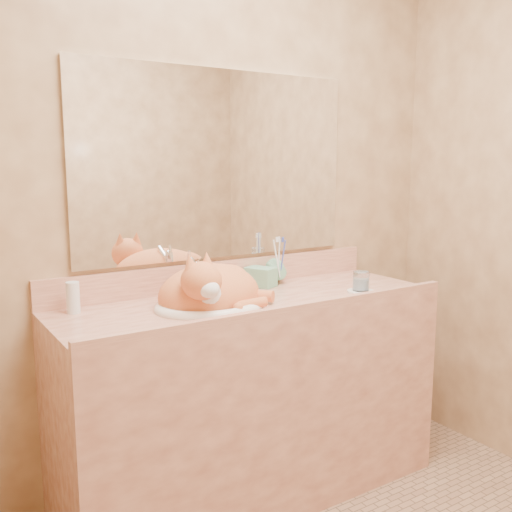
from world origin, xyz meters
TOP-DOWN VIEW (x-y plane):
  - wall_back at (0.00, 1.00)m, footprint 2.40×0.02m
  - vanity_counter at (0.00, 0.72)m, footprint 1.60×0.55m
  - mirror at (0.00, 0.99)m, footprint 1.30×0.02m
  - sink_basin at (-0.20, 0.70)m, footprint 0.49×0.43m
  - faucet at (-0.20, 0.87)m, footprint 0.05×0.13m
  - cat at (-0.20, 0.71)m, footprint 0.48×0.41m
  - soap_dispenser at (0.19, 0.85)m, footprint 0.12×0.12m
  - toothbrush_cup at (0.25, 0.89)m, footprint 0.14×0.14m
  - toothbrushes at (0.25, 0.89)m, footprint 0.04×0.04m
  - saucer at (0.45, 0.57)m, footprint 0.12×0.12m
  - water_glass at (0.45, 0.57)m, footprint 0.07×0.07m
  - lotion_bottle at (-0.67, 0.90)m, footprint 0.05×0.05m

SIDE VIEW (x-z plane):
  - vanity_counter at x=0.00m, z-range 0.00..0.85m
  - saucer at x=0.45m, z-range 0.85..0.86m
  - water_glass at x=0.45m, z-range 0.86..0.94m
  - toothbrush_cup at x=0.25m, z-range 0.85..0.95m
  - lotion_bottle at x=-0.67m, z-range 0.85..0.97m
  - sink_basin at x=-0.20m, z-range 0.85..0.99m
  - cat at x=-0.20m, z-range 0.80..1.04m
  - faucet at x=-0.20m, z-range 0.85..1.03m
  - soap_dispenser at x=0.19m, z-range 0.85..1.04m
  - toothbrushes at x=0.25m, z-range 0.87..1.09m
  - wall_back at x=0.00m, z-range 0.00..2.50m
  - mirror at x=0.00m, z-range 0.99..1.79m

